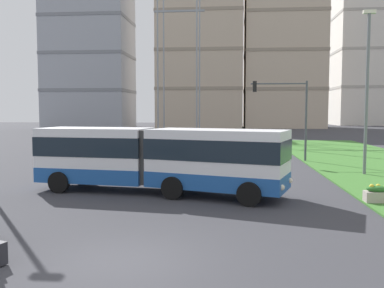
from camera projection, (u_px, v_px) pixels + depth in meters
name	position (u px, v px, depth m)	size (l,w,h in m)	color
ground_plane	(121.00, 263.00, 10.52)	(260.00, 260.00, 0.00)	#38383D
articulated_bus	(158.00, 158.00, 19.37)	(11.96, 5.10, 3.00)	white
car_white_van	(128.00, 147.00, 36.19)	(4.61, 2.50, 1.58)	silver
flower_planter_2	(379.00, 194.00, 17.18)	(1.10, 0.56, 0.74)	#B7AD9E
traffic_light_far_right	(288.00, 106.00, 31.42)	(4.23, 0.28, 6.07)	#474C51
streetlight_median	(367.00, 86.00, 24.52)	(0.70, 0.28, 9.64)	slate
apartment_tower_west	(89.00, 40.00, 97.57)	(18.89, 14.35, 40.81)	#9EA3AD
apartment_tower_westcentre	(201.00, 36.00, 97.68)	(19.52, 14.56, 42.55)	#C6B299
apartment_tower_centre	(283.00, 37.00, 97.28)	(17.96, 15.33, 42.04)	#C6B299
apartment_tower_eastcentre	(373.00, 53.00, 116.29)	(20.96, 16.51, 39.73)	silver
transmission_pylon	(179.00, 32.00, 66.39)	(9.00, 6.24, 29.95)	gray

